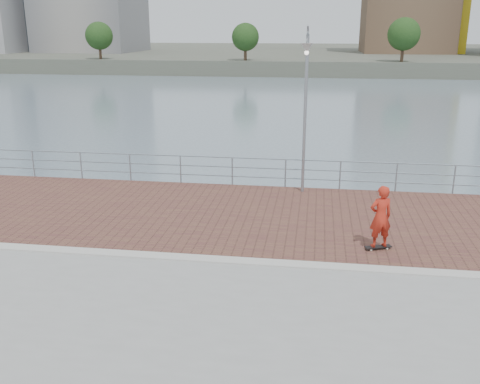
# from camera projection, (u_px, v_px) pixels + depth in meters

# --- Properties ---
(water) EXTENTS (400.00, 400.00, 0.00)m
(water) POSITION_uv_depth(u_px,v_px,m) (230.00, 328.00, 14.64)
(water) COLOR slate
(water) RESTS_ON ground
(brick_lane) EXTENTS (40.00, 6.80, 0.02)m
(brick_lane) POSITION_uv_depth(u_px,v_px,m) (247.00, 215.00, 17.44)
(brick_lane) COLOR brown
(brick_lane) RESTS_ON seawall
(curb) EXTENTS (40.00, 0.40, 0.06)m
(curb) POSITION_uv_depth(u_px,v_px,m) (229.00, 260.00, 14.03)
(curb) COLOR #B7B5AD
(curb) RESTS_ON seawall
(far_shore) EXTENTS (320.00, 95.00, 2.50)m
(far_shore) POSITION_uv_depth(u_px,v_px,m) (311.00, 55.00, 130.02)
(far_shore) COLOR #4C5142
(far_shore) RESTS_ON ground
(guardrail) EXTENTS (39.06, 0.06, 1.13)m
(guardrail) POSITION_uv_depth(u_px,v_px,m) (259.00, 169.00, 20.45)
(guardrail) COLOR #8C9EA8
(guardrail) RESTS_ON brick_lane
(street_lamp) EXTENTS (0.41, 1.20, 5.68)m
(street_lamp) POSITION_uv_depth(u_px,v_px,m) (306.00, 83.00, 18.36)
(street_lamp) COLOR gray
(street_lamp) RESTS_ON brick_lane
(skateboard) EXTENTS (0.77, 0.44, 0.09)m
(skateboard) POSITION_uv_depth(u_px,v_px,m) (378.00, 247.00, 14.75)
(skateboard) COLOR black
(skateboard) RESTS_ON brick_lane
(skateboarder) EXTENTS (0.74, 0.62, 1.75)m
(skateboarder) POSITION_uv_depth(u_px,v_px,m) (381.00, 217.00, 14.48)
(skateboarder) COLOR red
(skateboarder) RESTS_ON skateboard
(shoreline_trees) EXTENTS (110.07, 5.18, 6.91)m
(shoreline_trees) POSITION_uv_depth(u_px,v_px,m) (251.00, 35.00, 86.68)
(shoreline_trees) COLOR #473323
(shoreline_trees) RESTS_ON far_shore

